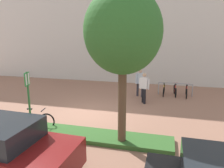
# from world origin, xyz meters

# --- Properties ---
(ground_plane) EXTENTS (60.00, 60.00, 0.00)m
(ground_plane) POSITION_xyz_m (0.00, 0.00, 0.00)
(ground_plane) COLOR #936651
(building_facade) EXTENTS (28.00, 1.20, 10.00)m
(building_facade) POSITION_xyz_m (0.00, 7.83, 5.00)
(building_facade) COLOR silver
(building_facade) RESTS_ON ground
(planter_strip) EXTENTS (7.00, 1.10, 0.16)m
(planter_strip) POSITION_xyz_m (0.54, -2.43, 0.08)
(planter_strip) COLOR #336028
(planter_strip) RESTS_ON ground
(tree_sidewalk) EXTENTS (2.48, 2.48, 5.24)m
(tree_sidewalk) POSITION_xyz_m (2.24, -2.62, 3.84)
(tree_sidewalk) COLOR brown
(tree_sidewalk) RESTS_ON ground
(parking_sign_post) EXTENTS (0.08, 0.36, 2.40)m
(parking_sign_post) POSITION_xyz_m (-1.52, -2.43, 1.57)
(parking_sign_post) COLOR #2D7238
(parking_sign_post) RESTS_ON ground
(bike_at_sign) EXTENTS (1.67, 0.43, 0.86)m
(bike_at_sign) POSITION_xyz_m (-1.50, -2.19, 0.35)
(bike_at_sign) COLOR black
(bike_at_sign) RESTS_ON ground
(bike_rack_cluster) EXTENTS (2.11, 1.59, 0.83)m
(bike_rack_cluster) POSITION_xyz_m (4.22, 4.28, 0.35)
(bike_rack_cluster) COLOR #99999E
(bike_rack_cluster) RESTS_ON ground
(bollard_steel) EXTENTS (0.16, 0.16, 0.90)m
(bollard_steel) POSITION_xyz_m (2.45, 2.74, 0.45)
(bollard_steel) COLOR #ADADB2
(bollard_steel) RESTS_ON ground
(person_shirt_white) EXTENTS (0.59, 0.38, 1.72)m
(person_shirt_white) POSITION_xyz_m (2.47, 2.26, 0.98)
(person_shirt_white) COLOR black
(person_shirt_white) RESTS_ON ground
(person_shirt_blue) EXTENTS (0.55, 0.40, 1.72)m
(person_shirt_blue) POSITION_xyz_m (2.10, 3.51, 0.98)
(person_shirt_blue) COLOR #2D2D38
(person_shirt_blue) RESTS_ON ground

